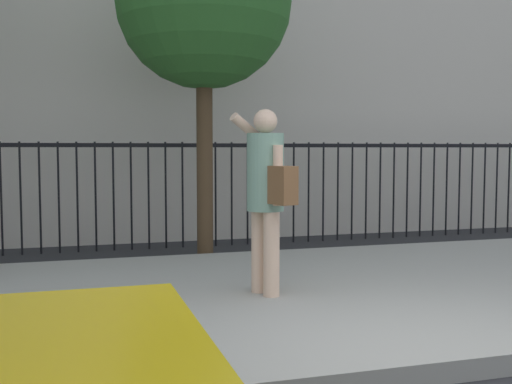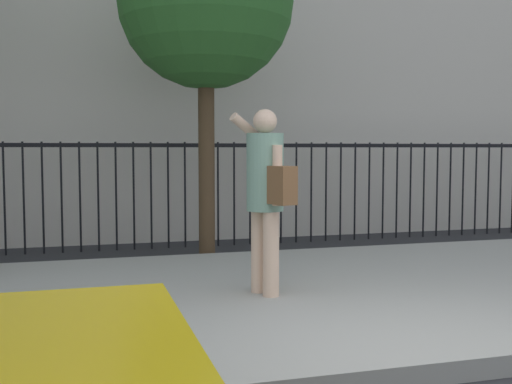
# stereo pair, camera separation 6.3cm
# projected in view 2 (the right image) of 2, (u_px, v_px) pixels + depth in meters

# --- Properties ---
(sidewalk) EXTENTS (28.00, 4.40, 0.15)m
(sidewalk) POSITION_uv_depth(u_px,v_px,m) (313.00, 295.00, 6.00)
(sidewalk) COLOR #9E9B93
(sidewalk) RESTS_ON ground
(iron_fence) EXTENTS (12.03, 0.04, 1.60)m
(iron_fence) POSITION_uv_depth(u_px,v_px,m) (226.00, 180.00, 9.48)
(iron_fence) COLOR black
(iron_fence) RESTS_ON ground
(pedestrian_on_phone) EXTENTS (0.52, 0.71, 1.71)m
(pedestrian_on_phone) POSITION_uv_depth(u_px,v_px,m) (267.00, 187.00, 5.63)
(pedestrian_on_phone) COLOR beige
(pedestrian_on_phone) RESTS_ON sidewalk
(street_tree_far) EXTENTS (2.30, 2.30, 4.59)m
(street_tree_far) POSITION_uv_depth(u_px,v_px,m) (206.00, 2.00, 8.04)
(street_tree_far) COLOR #4C3823
(street_tree_far) RESTS_ON ground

